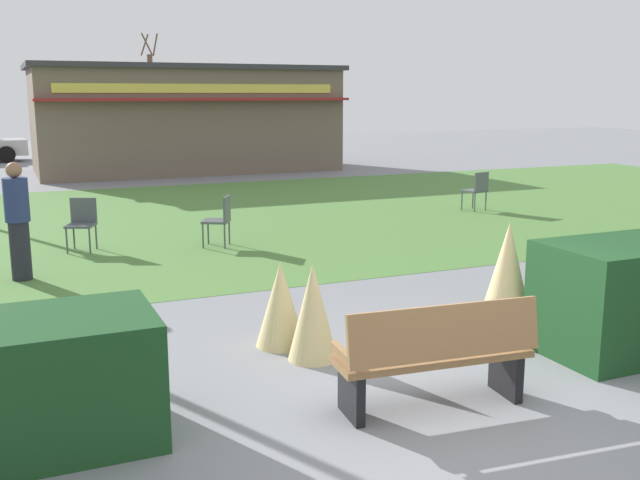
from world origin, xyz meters
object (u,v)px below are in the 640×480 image
Objects in this scene: food_kiosk at (185,118)px; park_bench at (436,355)px; tree_left_bg at (151,96)px; cafe_chair_center at (82,220)px; cafe_chair_east at (477,188)px; person_strolling at (18,221)px; cafe_chair_west at (221,217)px.

park_bench is at bearing -97.67° from food_kiosk.
cafe_chair_center is at bearing -103.38° from tree_left_bg.
person_strolling is at bearing -164.94° from cafe_chair_east.
cafe_chair_east is at bearing -84.79° from tree_left_bg.
tree_left_bg is (4.08, 27.22, 1.95)m from cafe_chair_west.
cafe_chair_east is at bearing 52.72° from park_bench.
park_bench is 1.96× the size of cafe_chair_west.
cafe_chair_center is at bearing -174.22° from cafe_chair_east.
park_bench reaches higher than cafe_chair_center.
food_kiosk is 11.44× the size of cafe_chair_east.
food_kiosk is at bearing 82.33° from park_bench.
person_strolling is 0.30× the size of tree_left_bg.
tree_left_bg reaches higher than person_strolling.
cafe_chair_east is (6.64, 8.72, 0.05)m from park_bench.
cafe_chair_west is 0.53× the size of person_strolling.
tree_left_bg is at bearing 81.47° from cafe_chair_west.
tree_left_bg is at bearing 83.70° from food_kiosk.
tree_left_bg reaches higher than cafe_chair_east.
park_bench is at bearing -174.08° from person_strolling.
park_bench reaches higher than cafe_chair_east.
park_bench is 7.21m from cafe_chair_west.
cafe_chair_east is at bearing -95.61° from person_strolling.
tree_left_bg is at bearing 82.89° from park_bench.
tree_left_bg is at bearing -35.22° from person_strolling.
cafe_chair_east is 8.72m from cafe_chair_center.
cafe_chair_west is (0.21, 7.21, 0.05)m from park_bench.
cafe_chair_west is 27.60m from tree_left_bg.
cafe_chair_east is at bearing 13.23° from cafe_chair_west.
person_strolling is at bearing -120.68° from cafe_chair_center.
cafe_chair_center is 0.16× the size of tree_left_bg.
person_strolling is at bearing 116.59° from park_bench.
tree_left_bg reaches higher than cafe_chair_west.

